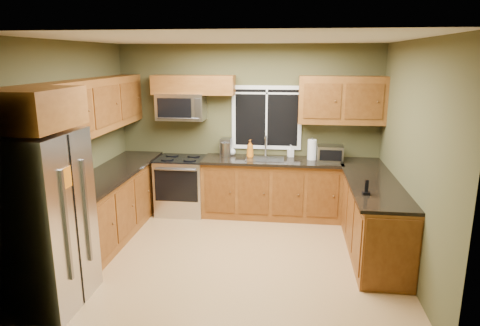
% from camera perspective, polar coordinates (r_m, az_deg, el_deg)
% --- Properties ---
extents(floor, '(4.20, 4.20, 0.00)m').
position_cam_1_polar(floor, '(5.67, -0.96, -12.21)').
color(floor, '#A67A49').
rests_on(floor, ground).
extents(ceiling, '(4.20, 4.20, 0.00)m').
position_cam_1_polar(ceiling, '(5.09, -1.09, 16.22)').
color(ceiling, white).
rests_on(ceiling, back_wall).
extents(back_wall, '(4.20, 0.00, 4.20)m').
position_cam_1_polar(back_wall, '(6.97, 1.07, 4.48)').
color(back_wall, '#474527').
rests_on(back_wall, ground).
extents(front_wall, '(4.20, 0.00, 4.20)m').
position_cam_1_polar(front_wall, '(3.51, -5.18, -5.26)').
color(front_wall, '#474527').
rests_on(front_wall, ground).
extents(left_wall, '(0.00, 3.60, 3.60)m').
position_cam_1_polar(left_wall, '(5.88, -21.73, 1.70)').
color(left_wall, '#474527').
rests_on(left_wall, ground).
extents(right_wall, '(0.00, 3.60, 3.60)m').
position_cam_1_polar(right_wall, '(5.34, 21.88, 0.52)').
color(right_wall, '#474527').
rests_on(right_wall, ground).
extents(window, '(1.12, 0.03, 1.02)m').
position_cam_1_polar(window, '(6.89, 3.56, 6.06)').
color(window, white).
rests_on(window, back_wall).
extents(base_cabinets_left, '(0.60, 2.65, 0.90)m').
position_cam_1_polar(base_cabinets_left, '(6.39, -16.61, -5.33)').
color(base_cabinets_left, brown).
rests_on(base_cabinets_left, ground).
extents(countertop_left, '(0.65, 2.65, 0.04)m').
position_cam_1_polar(countertop_left, '(6.25, -16.70, -1.27)').
color(countertop_left, black).
rests_on(countertop_left, base_cabinets_left).
extents(base_cabinets_back, '(2.17, 0.60, 0.90)m').
position_cam_1_polar(base_cabinets_back, '(6.85, 4.23, -3.46)').
color(base_cabinets_back, brown).
rests_on(base_cabinets_back, ground).
extents(countertop_back, '(2.17, 0.65, 0.04)m').
position_cam_1_polar(countertop_back, '(6.70, 4.29, 0.31)').
color(countertop_back, black).
rests_on(countertop_back, base_cabinets_back).
extents(base_cabinets_peninsula, '(0.60, 2.52, 0.90)m').
position_cam_1_polar(base_cabinets_peninsula, '(6.04, 17.07, -6.52)').
color(base_cabinets_peninsula, brown).
rests_on(base_cabinets_peninsula, ground).
extents(countertop_peninsula, '(0.65, 2.50, 0.04)m').
position_cam_1_polar(countertop_peninsula, '(5.90, 17.14, -2.20)').
color(countertop_peninsula, black).
rests_on(countertop_peninsula, base_cabinets_peninsula).
extents(upper_cabinets_left, '(0.33, 2.65, 0.72)m').
position_cam_1_polar(upper_cabinets_left, '(6.15, -18.69, 7.27)').
color(upper_cabinets_left, brown).
rests_on(upper_cabinets_left, left_wall).
extents(upper_cabinets_back_left, '(1.30, 0.33, 0.30)m').
position_cam_1_polar(upper_cabinets_back_left, '(6.86, -6.24, 10.31)').
color(upper_cabinets_back_left, brown).
rests_on(upper_cabinets_back_left, back_wall).
extents(upper_cabinets_back_right, '(1.30, 0.33, 0.72)m').
position_cam_1_polar(upper_cabinets_back_right, '(6.74, 13.42, 8.16)').
color(upper_cabinets_back_right, brown).
rests_on(upper_cabinets_back_right, back_wall).
extents(upper_cabinet_over_fridge, '(0.72, 0.90, 0.38)m').
position_cam_1_polar(upper_cabinet_over_fridge, '(4.49, -26.32, 6.52)').
color(upper_cabinet_over_fridge, brown).
rests_on(upper_cabinet_over_fridge, left_wall).
extents(refrigerator, '(0.74, 0.90, 1.80)m').
position_cam_1_polar(refrigerator, '(4.75, -24.84, -7.08)').
color(refrigerator, '#B7B7BC').
rests_on(refrigerator, ground).
extents(range, '(0.76, 0.69, 0.94)m').
position_cam_1_polar(range, '(7.04, -7.79, -2.92)').
color(range, '#B7B7BC').
rests_on(range, ground).
extents(microwave, '(0.76, 0.41, 0.42)m').
position_cam_1_polar(microwave, '(6.91, -7.85, 7.46)').
color(microwave, '#B7B7BC').
rests_on(microwave, back_wall).
extents(sink, '(0.60, 0.42, 0.36)m').
position_cam_1_polar(sink, '(6.72, 3.32, 0.64)').
color(sink, slate).
rests_on(sink, countertop_back).
extents(toaster_oven, '(0.40, 0.31, 0.24)m').
position_cam_1_polar(toaster_oven, '(6.69, 11.90, 1.26)').
color(toaster_oven, '#B7B7BC').
rests_on(toaster_oven, countertop_back).
extents(coffee_maker, '(0.17, 0.23, 0.28)m').
position_cam_1_polar(coffee_maker, '(6.90, -1.89, 2.04)').
color(coffee_maker, slate).
rests_on(coffee_maker, countertop_back).
extents(kettle, '(0.20, 0.20, 0.28)m').
position_cam_1_polar(kettle, '(6.85, -1.96, 1.93)').
color(kettle, '#B7B7BC').
rests_on(kettle, countertop_back).
extents(paper_towel_roll, '(0.16, 0.16, 0.35)m').
position_cam_1_polar(paper_towel_roll, '(6.74, 9.56, 1.78)').
color(paper_towel_roll, white).
rests_on(paper_towel_roll, countertop_back).
extents(soap_bottle_a, '(0.13, 0.13, 0.29)m').
position_cam_1_polar(soap_bottle_a, '(6.77, 1.36, 1.90)').
color(soap_bottle_a, '#C96712').
rests_on(soap_bottle_a, countertop_back).
extents(soap_bottle_b, '(0.11, 0.11, 0.19)m').
position_cam_1_polar(soap_bottle_b, '(6.89, 6.77, 1.62)').
color(soap_bottle_b, white).
rests_on(soap_bottle_b, countertop_back).
extents(soap_bottle_c, '(0.14, 0.14, 0.15)m').
position_cam_1_polar(soap_bottle_c, '(6.96, -1.08, 1.68)').
color(soap_bottle_c, white).
rests_on(soap_bottle_c, countertop_back).
extents(cordless_phone, '(0.08, 0.08, 0.18)m').
position_cam_1_polar(cordless_phone, '(5.19, 16.48, -3.49)').
color(cordless_phone, black).
rests_on(cordless_phone, countertop_peninsula).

